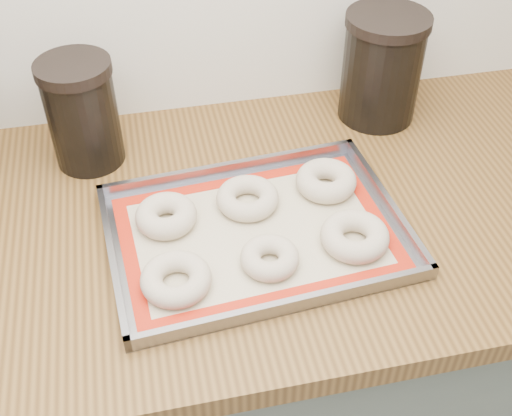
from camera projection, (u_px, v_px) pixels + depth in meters
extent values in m
cube|color=#5C6559|center=(216.00, 376.00, 1.37)|extent=(3.00, 0.65, 0.86)
cube|color=brown|center=(204.00, 224.00, 1.07)|extent=(3.06, 0.68, 0.04)
cube|color=gray|center=(256.00, 235.00, 1.02)|extent=(0.48, 0.36, 0.00)
cube|color=gray|center=(230.00, 168.00, 1.12)|extent=(0.46, 0.05, 0.02)
cube|color=gray|center=(289.00, 306.00, 0.90)|extent=(0.46, 0.05, 0.02)
cube|color=gray|center=(112.00, 259.00, 0.96)|extent=(0.04, 0.33, 0.02)
cube|color=gray|center=(387.00, 202.00, 1.06)|extent=(0.04, 0.33, 0.02)
cube|color=#C6B793|center=(256.00, 234.00, 1.02)|extent=(0.44, 0.32, 0.00)
cube|color=red|center=(234.00, 181.00, 1.11)|extent=(0.42, 0.05, 0.00)
cube|color=red|center=(283.00, 296.00, 0.92)|extent=(0.42, 0.05, 0.00)
cube|color=red|center=(131.00, 259.00, 0.97)|extent=(0.04, 0.25, 0.00)
cube|color=red|center=(372.00, 209.00, 1.06)|extent=(0.04, 0.25, 0.00)
torus|color=beige|center=(176.00, 279.00, 0.92)|extent=(0.12, 0.12, 0.03)
torus|color=beige|center=(270.00, 258.00, 0.96)|extent=(0.09, 0.09, 0.03)
torus|color=beige|center=(355.00, 236.00, 0.99)|extent=(0.13, 0.13, 0.04)
torus|color=beige|center=(166.00, 216.00, 1.02)|extent=(0.12, 0.12, 0.04)
torus|color=beige|center=(248.00, 198.00, 1.05)|extent=(0.11, 0.11, 0.03)
torus|color=beige|center=(326.00, 181.00, 1.08)|extent=(0.13, 0.13, 0.04)
cylinder|color=black|center=(83.00, 118.00, 1.11)|extent=(0.12, 0.12, 0.18)
cylinder|color=black|center=(73.00, 68.00, 1.04)|extent=(0.13, 0.13, 0.02)
cylinder|color=black|center=(381.00, 72.00, 1.21)|extent=(0.15, 0.15, 0.19)
cylinder|color=black|center=(389.00, 20.00, 1.14)|extent=(0.15, 0.15, 0.02)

